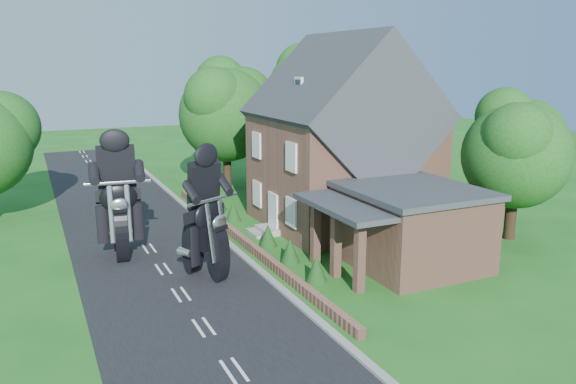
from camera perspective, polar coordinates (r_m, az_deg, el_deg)
name	(u,v)px	position (r m, az deg, el deg)	size (l,w,h in m)	color
ground	(181,295)	(22.10, -10.83, -10.22)	(120.00, 120.00, 0.00)	#1A5718
road	(181,295)	(22.10, -10.83, -10.20)	(7.00, 80.00, 0.02)	black
kerb	(269,278)	(23.13, -1.94, -8.75)	(0.30, 80.00, 0.12)	gray
garden_wall	(241,239)	(27.70, -4.77, -4.78)	(0.30, 22.00, 0.40)	#97614D
house	(342,145)	(30.25, 5.51, 4.77)	(9.54, 8.64, 10.24)	#97614D
annex	(408,225)	(24.91, 12.07, -3.29)	(7.05, 5.94, 3.44)	#97614D
tree_annex_side	(521,145)	(29.81, 22.56, 4.40)	(5.64, 5.20, 7.48)	black
tree_house_right	(407,120)	(35.72, 12.01, 7.16)	(6.51, 6.00, 8.40)	black
tree_behind_house	(315,98)	(40.68, 2.80, 9.56)	(7.81, 7.20, 10.08)	black
tree_behind_left	(231,106)	(39.22, -5.79, 8.66)	(6.94, 6.40, 9.16)	black
shrub_a	(316,269)	(22.77, 2.90, -7.79)	(0.90, 0.90, 1.10)	#103410
shrub_b	(290,250)	(24.88, 0.20, -5.96)	(0.90, 0.90, 1.10)	#103410
shrub_c	(268,235)	(27.05, -2.06, -4.40)	(0.90, 0.90, 1.10)	#103410
shrub_d	(233,211)	(31.54, -5.60, -1.93)	(0.90, 0.90, 1.10)	#103410
shrub_e	(219,201)	(33.84, -7.02, -0.94)	(0.90, 0.90, 1.10)	#103410
shrub_f	(207,193)	(36.16, -8.25, -0.08)	(0.90, 0.90, 1.10)	#103410
motorcycle_lead	(206,258)	(23.33, -8.31, -6.65)	(0.45, 1.79, 1.67)	black
motorcycle_follow	(121,238)	(26.58, -16.59, -4.53)	(0.48, 1.88, 1.75)	black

